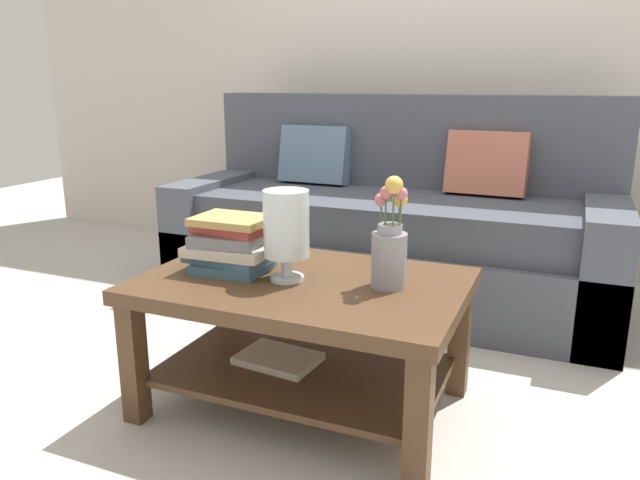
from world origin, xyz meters
TOP-DOWN VIEW (x-y plane):
  - ground_plane at (0.00, 0.00)m, footprint 10.00×10.00m
  - back_wall at (0.00, 1.65)m, footprint 6.40×0.12m
  - couch at (-0.14, 0.86)m, footprint 2.25×0.90m
  - coffee_table at (-0.09, -0.39)m, footprint 1.09×0.73m
  - book_stack_main at (-0.37, -0.40)m, footprint 0.31×0.23m
  - glass_hurricane_vase at (-0.14, -0.42)m, footprint 0.15×0.15m
  - flower_pitcher at (0.20, -0.35)m, footprint 0.12×0.12m

SIDE VIEW (x-z plane):
  - ground_plane at x=0.00m, z-range 0.00..0.00m
  - coffee_table at x=-0.09m, z-range 0.11..0.59m
  - couch at x=-0.14m, z-range -0.17..0.89m
  - book_stack_main at x=-0.37m, z-range 0.48..0.67m
  - flower_pitcher at x=0.20m, z-range 0.43..0.80m
  - glass_hurricane_vase at x=-0.14m, z-range 0.51..0.82m
  - back_wall at x=0.00m, z-range 0.00..2.70m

